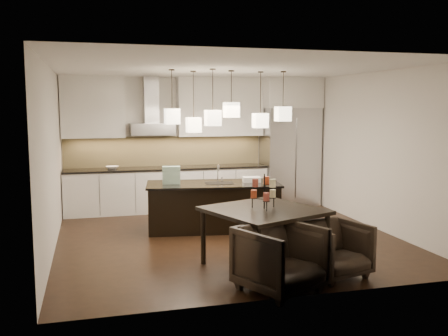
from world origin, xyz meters
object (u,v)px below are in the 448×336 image
object	(u,v)px
armchair_right	(334,249)
dining_table	(264,238)
armchair_left	(280,259)
refrigerator	(290,157)
island_body	(213,207)

from	to	relation	value
armchair_right	dining_table	bearing A→B (deg)	127.03
dining_table	armchair_left	xyz separation A→B (m)	(-0.12, -0.91, -0.01)
refrigerator	armchair_right	size ratio (longest dim) A/B	2.77
refrigerator	dining_table	size ratio (longest dim) A/B	1.59
armchair_left	armchair_right	distance (m)	0.93
island_body	refrigerator	bearing A→B (deg)	47.58
island_body	armchair_left	size ratio (longest dim) A/B	2.58
island_body	armchair_right	distance (m)	2.96
refrigerator	island_body	xyz separation A→B (m)	(-2.19, -1.77, -0.68)
island_body	dining_table	size ratio (longest dim) A/B	1.68
dining_table	armchair_left	size ratio (longest dim) A/B	1.54
dining_table	refrigerator	bearing A→B (deg)	42.23
dining_table	armchair_right	xyz separation A→B (m)	(0.75, -0.58, -0.05)
dining_table	armchair_right	bearing A→B (deg)	-58.63
dining_table	armchair_right	distance (m)	0.95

